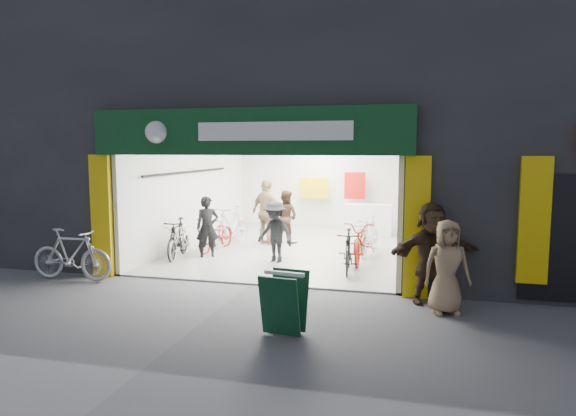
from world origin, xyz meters
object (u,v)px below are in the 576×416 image
at_px(bike_right_front, 348,252).
at_px(pedestrian_near, 447,267).
at_px(sandwich_board, 284,301).
at_px(parked_bike, 71,255).
at_px(bike_left_front, 180,241).

relative_size(bike_right_front, pedestrian_near, 1.01).
distance_m(bike_right_front, sandwich_board, 4.03).
bearing_deg(bike_right_front, pedestrian_near, -56.28).
bearing_deg(sandwich_board, bike_right_front, 91.37).
xyz_separation_m(bike_right_front, parked_bike, (-5.47, -2.06, 0.07)).
bearing_deg(bike_right_front, bike_left_front, 167.42).
bearing_deg(pedestrian_near, parked_bike, 162.64).
distance_m(bike_left_front, parked_bike, 2.86).
relative_size(pedestrian_near, sandwich_board, 1.72).
bearing_deg(sandwich_board, pedestrian_near, 41.62).
bearing_deg(pedestrian_near, sandwich_board, -160.23).
bearing_deg(parked_bike, sandwich_board, -112.69).
relative_size(parked_bike, sandwich_board, 1.99).
xyz_separation_m(bike_left_front, sandwich_board, (3.90, -4.55, 0.08)).
height_order(bike_right_front, parked_bike, parked_bike).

